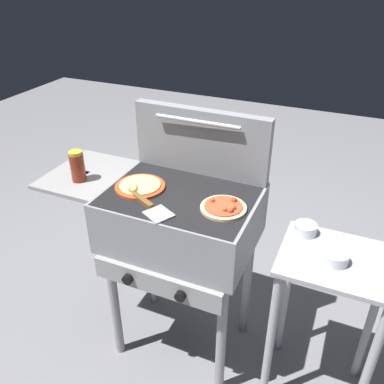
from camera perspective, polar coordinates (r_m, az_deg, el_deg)
The scene contains 10 objects.
ground_plane at distance 2.30m, azimuth -1.21°, elevation -19.88°, with size 8.00×8.00×0.00m, color gray.
grill at distance 1.79m, azimuth -1.94°, elevation -4.18°, with size 0.96×0.53×0.90m.
grill_lid_open at distance 1.81m, azimuth 1.27°, elevation 7.07°, with size 0.63×0.08×0.30m.
pizza_pepperoni at distance 1.60m, azimuth 4.50°, elevation -2.16°, with size 0.18×0.18×0.04m.
pizza_cheese at distance 1.76m, azimuth -7.36°, elevation 0.79°, with size 0.22×0.22×0.04m.
sauce_jar at distance 1.85m, azimuth -15.75°, elevation 3.49°, with size 0.06×0.06×0.14m.
spatula at distance 1.63m, azimuth -6.21°, elevation -1.82°, with size 0.26×0.17×0.02m.
prep_table at distance 1.81m, azimuth 18.64°, elevation -14.24°, with size 0.44×0.36×0.77m.
topping_bowl_near at distance 1.63m, azimuth 19.44°, elevation -8.68°, with size 0.10×0.10×0.04m.
topping_bowl_far at distance 1.74m, azimuth 15.62°, elevation -5.03°, with size 0.09×0.09×0.04m.
Camera 1 is at (0.63, -1.33, 1.77)m, focal length 38.07 mm.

